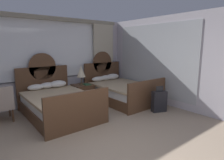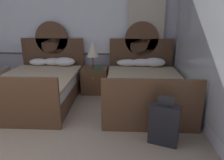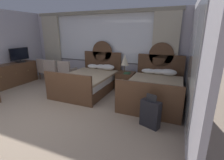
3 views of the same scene
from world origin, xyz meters
name	(u,v)px [view 1 (image 1 of 3)]	position (x,y,z in m)	size (l,w,h in m)	color
wall_back_window	(37,59)	(0.00, 3.72, 1.44)	(6.20, 0.22, 2.70)	silver
wall_right_mirror	(161,61)	(3.13, 1.59, 1.35)	(0.08, 4.32, 2.70)	silver
bed_near_window	(58,103)	(0.10, 2.53, 0.34)	(1.53, 2.25, 1.60)	brown
bed_near_mirror	(121,91)	(2.27, 2.53, 0.34)	(1.53, 2.25, 1.60)	brown
nightstand_between_beds	(83,93)	(1.18, 3.15, 0.29)	(0.58, 0.60, 0.59)	brown
table_lamp_on_nightstand	(81,71)	(1.15, 3.14, 1.02)	(0.27, 0.27, 0.62)	brown
book_on_nightstand	(87,84)	(1.28, 3.03, 0.60)	(0.18, 0.26, 0.03)	#285133
armchair_by_window_left	(1,103)	(-1.15, 2.94, 0.47)	(0.54, 0.54, 0.88)	#B29E8E
suitcase_on_floor	(159,101)	(2.41, 1.06, 0.30)	(0.44, 0.31, 0.73)	black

